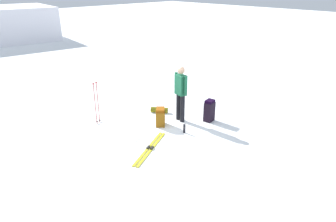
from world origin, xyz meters
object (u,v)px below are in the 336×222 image
Objects in this scene: backpack_large_dark at (209,111)px; sleeping_mat_rolled at (159,110)px; skier_standing at (181,91)px; backpack_bright at (160,117)px; thermos_bottle at (184,129)px; ski_poles_planted_near at (96,101)px; ski_pair_near at (150,148)px.

backpack_large_dark reaches higher than sleeping_mat_rolled.
skier_standing reaches higher than backpack_bright.
skier_standing reaches higher than backpack_large_dark.
backpack_large_dark reaches higher than thermos_bottle.
sleeping_mat_rolled is at bearing 113.42° from backpack_large_dark.
ski_poles_planted_near reaches higher than backpack_large_dark.
thermos_bottle is (-1.13, -0.02, -0.20)m from backpack_large_dark.
ski_poles_planted_near is (-2.52, 2.24, 0.38)m from backpack_large_dark.
backpack_bright is 0.99× the size of sleeping_mat_rolled.
skier_standing is 2.51m from ski_poles_planted_near.
skier_standing is at bearing -14.31° from backpack_bright.
skier_standing is 3.13× the size of backpack_bright.
skier_standing reaches higher than ski_pair_near.
skier_standing reaches higher than thermos_bottle.
backpack_large_dark is 1.25× the size of backpack_bright.
backpack_large_dark is at bearing 1.13° from thermos_bottle.
skier_standing is 2.50× the size of backpack_large_dark.
backpack_bright is at bearing -130.65° from sleeping_mat_rolled.
backpack_bright is 0.97m from sleeping_mat_rolled.
backpack_large_dark is 1.68m from sleeping_mat_rolled.
thermos_bottle is at bearing -58.50° from ski_poles_planted_near.
backpack_large_dark is 1.15m from thermos_bottle.
sleeping_mat_rolled is (-0.66, 1.53, -0.24)m from backpack_large_dark.
skier_standing is 0.98m from backpack_bright.
ski_poles_planted_near is at bearing 92.55° from ski_pair_near.
thermos_bottle is (1.39, -2.26, -0.58)m from ski_poles_planted_near.
backpack_large_dark is at bearing -32.15° from backpack_bright.
skier_standing is 6.54× the size of thermos_bottle.
ski_pair_near is 2.37m from ski_poles_planted_near.
ski_pair_near is 2.44m from backpack_large_dark.
ski_pair_near is 1.43m from backpack_bright.
backpack_bright is at bearing 147.85° from backpack_large_dark.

